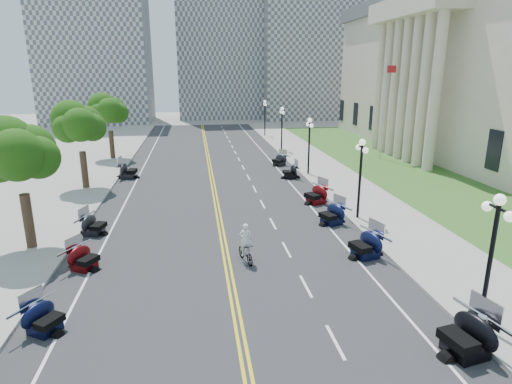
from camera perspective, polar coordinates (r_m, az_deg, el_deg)
name	(u,v)px	position (r m, az deg, el deg)	size (l,w,h in m)	color
ground	(225,253)	(22.19, -4.09, -8.15)	(160.00, 160.00, 0.00)	gray
road	(215,198)	(31.58, -5.43, -0.81)	(16.00, 90.00, 0.01)	#333335
centerline_yellow_a	(214,198)	(31.57, -5.65, -0.80)	(0.12, 90.00, 0.00)	yellow
centerline_yellow_b	(217,198)	(31.58, -5.21, -0.78)	(0.12, 90.00, 0.00)	yellow
edge_line_north	(300,194)	(32.48, 5.91, -0.33)	(0.12, 90.00, 0.00)	white
edge_line_south	(126,202)	(31.96, -16.97, -1.23)	(0.12, 90.00, 0.00)	white
lane_dash_4	(335,342)	(15.85, 10.52, -19.04)	(0.12, 2.00, 0.00)	white
lane_dash_5	(306,286)	(19.11, 6.67, -12.36)	(0.12, 2.00, 0.00)	white
lane_dash_6	(287,249)	(22.61, 4.09, -7.65)	(0.12, 2.00, 0.00)	white
lane_dash_7	(273,223)	(26.25, 2.26, -4.22)	(0.12, 2.00, 0.00)	white
lane_dash_8	(263,204)	(29.98, 0.88, -1.63)	(0.12, 2.00, 0.00)	white
lane_dash_9	(255,189)	(33.78, -0.18, 0.39)	(0.12, 2.00, 0.00)	white
lane_dash_10	(248,177)	(37.61, -1.03, 1.99)	(0.12, 2.00, 0.00)	white
lane_dash_11	(243,167)	(41.48, -1.72, 3.30)	(0.12, 2.00, 0.00)	white
lane_dash_12	(239,159)	(45.37, -2.29, 4.38)	(0.12, 2.00, 0.00)	white
lane_dash_13	(235,152)	(49.28, -2.78, 5.29)	(0.12, 2.00, 0.00)	white
lane_dash_14	(232,147)	(53.20, -3.19, 6.07)	(0.12, 2.00, 0.00)	white
lane_dash_15	(230,142)	(57.14, -3.55, 6.74)	(0.12, 2.00, 0.00)	white
lane_dash_16	(227,137)	(61.08, -3.86, 7.32)	(0.12, 2.00, 0.00)	white
lane_dash_17	(225,133)	(65.03, -4.14, 7.83)	(0.12, 2.00, 0.00)	white
lane_dash_18	(223,130)	(68.98, -4.39, 8.28)	(0.12, 2.00, 0.00)	white
lane_dash_19	(222,127)	(72.94, -4.60, 8.69)	(0.12, 2.00, 0.00)	white
sidewalk_north	(352,192)	(33.68, 12.70, 0.05)	(5.00, 90.00, 0.15)	#9E9991
sidewalk_south	(66,203)	(32.84, -24.05, -1.36)	(5.00, 90.00, 0.15)	#9E9991
lawn	(392,167)	(43.55, 17.67, 3.21)	(9.00, 60.00, 0.10)	#356023
distant_block_a	(96,47)	(84.01, -20.61, 17.59)	(18.00, 14.00, 26.00)	gray
distant_block_b	(219,39)	(88.61, -5.00, 19.64)	(16.00, 12.00, 30.00)	gray
distant_block_c	(312,61)	(88.40, 7.46, 16.99)	(20.00, 14.00, 22.00)	gray
street_lamp_1	(490,263)	(17.01, 28.70, -8.35)	(0.50, 1.20, 4.90)	black
street_lamp_2	(360,179)	(26.97, 13.68, 1.63)	(0.50, 1.20, 4.90)	black
street_lamp_3	(309,147)	(38.12, 7.08, 6.03)	(0.50, 1.20, 4.90)	black
street_lamp_4	(282,129)	(49.67, 3.46, 8.39)	(0.50, 1.20, 4.90)	black
street_lamp_5	(265,118)	(61.39, 1.20, 9.83)	(0.50, 1.20, 4.90)	black
flagpole	(383,111)	(46.62, 16.62, 10.25)	(1.10, 0.20, 10.00)	silver
tree_2	(19,160)	(24.25, -29.05, 3.73)	(4.80, 4.80, 9.20)	#235619
tree_3	(80,129)	(35.58, -22.44, 7.78)	(4.80, 4.80, 9.20)	#235619
tree_4	(109,114)	(47.24, -19.01, 9.81)	(4.80, 4.80, 9.20)	#235619
motorcycle_n_3	(467,334)	(16.16, 26.34, -16.56)	(2.24, 2.24, 1.57)	black
motorcycle_n_5	(366,243)	(22.13, 14.43, -6.63)	(2.10, 2.10, 1.47)	black
motorcycle_n_6	(332,213)	(26.38, 10.09, -2.78)	(1.99, 1.99, 1.40)	black
motorcycle_n_7	(316,193)	(30.31, 8.01, -0.19)	(2.06, 2.06, 1.44)	#590A0C
motorcycle_n_9	(290,171)	(37.25, 4.59, 2.82)	(1.88, 1.88, 1.31)	black
motorcycle_n_10	(279,159)	(42.28, 3.13, 4.38)	(1.80, 1.80, 1.26)	black
motorcycle_s_4	(43,317)	(17.49, -26.49, -14.64)	(1.76, 1.76, 1.23)	black
motorcycle_s_5	(83,257)	(21.80, -22.03, -8.00)	(1.79, 1.79, 1.25)	#590A0C
motorcycle_s_6	(93,224)	(26.06, -20.86, -3.97)	(1.84, 1.84, 1.29)	black
motorcycle_s_9	(128,170)	(38.76, -16.73, 2.88)	(2.20, 2.20, 1.54)	black
bicycle	(246,253)	(20.97, -1.41, -8.08)	(0.48, 1.69, 1.01)	#A51414
cyclist_rider	(245,227)	(20.46, -1.43, -4.66)	(0.60, 0.40, 1.66)	silver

